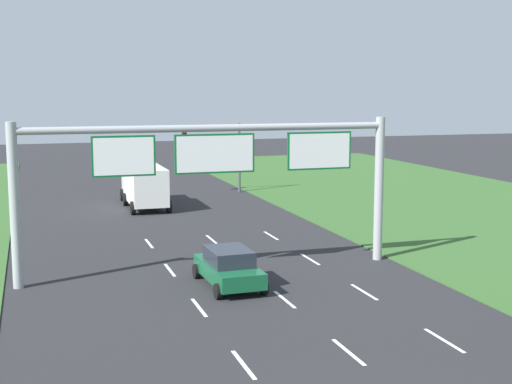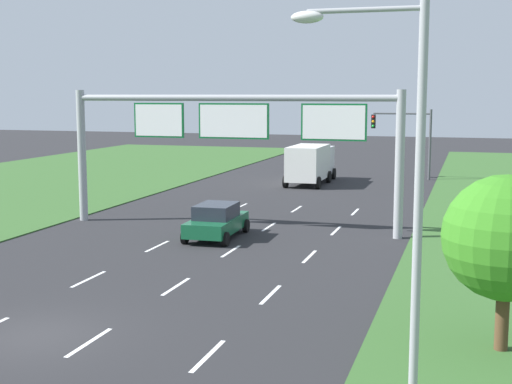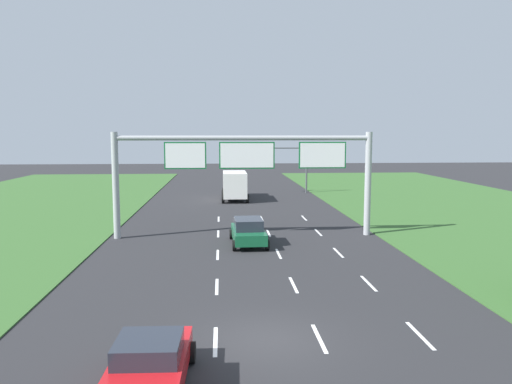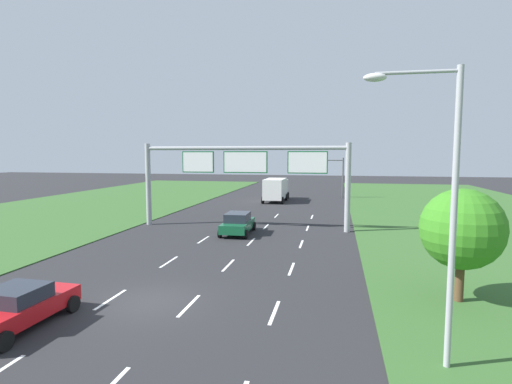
{
  "view_description": "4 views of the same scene",
  "coord_description": "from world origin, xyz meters",
  "px_view_note": "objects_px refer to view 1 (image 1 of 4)",
  "views": [
    {
      "loc": [
        -7.64,
        -13.87,
        8.33
      ],
      "look_at": [
        2.2,
        17.2,
        3.6
      ],
      "focal_mm": 50.0,
      "sensor_mm": 36.0,
      "label": 1
    },
    {
      "loc": [
        11.67,
        -16.7,
        6.78
      ],
      "look_at": [
        2.1,
        14.6,
        2.28
      ],
      "focal_mm": 50.0,
      "sensor_mm": 36.0,
      "label": 2
    },
    {
      "loc": [
        -1.52,
        -15.97,
        6.88
      ],
      "look_at": [
        0.83,
        17.42,
        2.96
      ],
      "focal_mm": 35.0,
      "sensor_mm": 36.0,
      "label": 3
    },
    {
      "loc": [
        7.51,
        -14.8,
        6.13
      ],
      "look_at": [
        1.01,
        17.36,
        2.99
      ],
      "focal_mm": 28.0,
      "sensor_mm": 36.0,
      "label": 4
    }
  ],
  "objects_px": {
    "box_truck": "(144,184)",
    "sign_gantry": "(216,165)",
    "traffic_light_mast": "(216,145)",
    "car_lead_silver": "(229,267)"
  },
  "relations": [
    {
      "from": "box_truck",
      "to": "sign_gantry",
      "type": "height_order",
      "value": "sign_gantry"
    },
    {
      "from": "box_truck",
      "to": "traffic_light_mast",
      "type": "height_order",
      "value": "traffic_light_mast"
    },
    {
      "from": "car_lead_silver",
      "to": "box_truck",
      "type": "xyz_separation_m",
      "value": [
        -0.28,
        21.63,
        0.79
      ]
    },
    {
      "from": "car_lead_silver",
      "to": "box_truck",
      "type": "bearing_deg",
      "value": 88.85
    },
    {
      "from": "box_truck",
      "to": "car_lead_silver",
      "type": "bearing_deg",
      "value": -89.24
    },
    {
      "from": "sign_gantry",
      "to": "traffic_light_mast",
      "type": "relative_size",
      "value": 3.08
    },
    {
      "from": "traffic_light_mast",
      "to": "box_truck",
      "type": "bearing_deg",
      "value": -142.75
    },
    {
      "from": "car_lead_silver",
      "to": "traffic_light_mast",
      "type": "distance_m",
      "value": 27.53
    },
    {
      "from": "car_lead_silver",
      "to": "traffic_light_mast",
      "type": "relative_size",
      "value": 0.81
    },
    {
      "from": "traffic_light_mast",
      "to": "car_lead_silver",
      "type": "bearing_deg",
      "value": -103.3
    }
  ]
}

